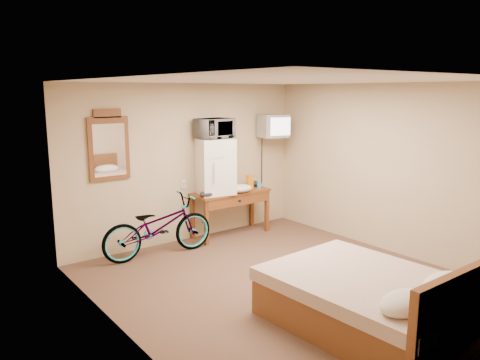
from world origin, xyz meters
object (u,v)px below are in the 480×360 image
(mini_fridge, at_px, (215,166))
(wall_mirror, at_px, (109,146))
(desk, at_px, (232,199))
(microwave, at_px, (214,128))
(crt_television, at_px, (273,126))
(blue_cup, at_px, (259,185))
(bed, at_px, (373,300))
(bicycle, at_px, (158,227))

(mini_fridge, xyz_separation_m, wall_mirror, (-1.66, 0.22, 0.42))
(desk, distance_m, wall_mirror, 2.21)
(microwave, bearing_deg, wall_mirror, 163.06)
(microwave, distance_m, crt_television, 1.20)
(desk, relative_size, mini_fridge, 1.50)
(blue_cup, relative_size, crt_television, 0.20)
(wall_mirror, relative_size, bed, 0.50)
(crt_television, bearing_deg, bed, -115.43)
(microwave, distance_m, blue_cup, 1.30)
(desk, bearing_deg, microwave, 169.98)
(bicycle, bearing_deg, microwave, -75.61)
(bed, bearing_deg, mini_fridge, 83.06)
(bicycle, relative_size, bed, 0.83)
(microwave, xyz_separation_m, bed, (-0.42, -3.43, -1.50))
(crt_television, height_order, bed, crt_television)
(wall_mirror, distance_m, bicycle, 1.35)
(mini_fridge, distance_m, blue_cup, 0.93)
(mini_fridge, distance_m, bicycle, 1.38)
(crt_television, bearing_deg, microwave, 178.50)
(blue_cup, height_order, bicycle, bicycle)
(microwave, relative_size, blue_cup, 4.67)
(desk, relative_size, wall_mirror, 1.32)
(desk, bearing_deg, mini_fridge, 170.01)
(blue_cup, bearing_deg, desk, 174.11)
(crt_television, height_order, bicycle, crt_television)
(mini_fridge, bearing_deg, blue_cup, -7.37)
(desk, xyz_separation_m, mini_fridge, (-0.30, 0.05, 0.57))
(blue_cup, xyz_separation_m, crt_television, (0.36, 0.08, 0.98))
(desk, distance_m, bed, 3.47)
(desk, relative_size, bed, 0.66)
(mini_fridge, relative_size, crt_television, 1.46)
(desk, height_order, microwave, microwave)
(bed, bearing_deg, microwave, 83.06)
(wall_mirror, xyz_separation_m, bed, (1.24, -3.65, -1.32))
(bed, bearing_deg, desk, 78.01)
(blue_cup, distance_m, wall_mirror, 2.64)
(desk, xyz_separation_m, bicycle, (-1.44, -0.15, -0.19))
(mini_fridge, xyz_separation_m, bicycle, (-1.14, -0.20, -0.75))
(mini_fridge, height_order, wall_mirror, wall_mirror)
(microwave, bearing_deg, crt_television, -10.90)
(bicycle, distance_m, bed, 3.31)
(desk, distance_m, mini_fridge, 0.64)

